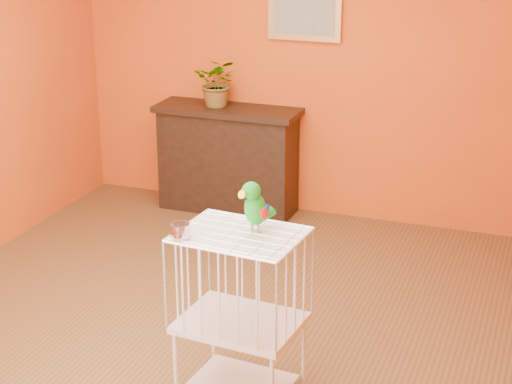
% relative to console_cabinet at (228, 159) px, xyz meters
% --- Properties ---
extents(ground, '(4.50, 4.50, 0.00)m').
position_rel_console_cabinet_xyz_m(ground, '(0.61, -2.03, -0.46)').
color(ground, brown).
rests_on(ground, ground).
extents(room_shell, '(4.50, 4.50, 4.50)m').
position_rel_console_cabinet_xyz_m(room_shell, '(0.61, -2.03, 1.12)').
color(room_shell, '#D55214').
rests_on(room_shell, ground).
extents(console_cabinet, '(1.25, 0.45, 0.93)m').
position_rel_console_cabinet_xyz_m(console_cabinet, '(0.00, 0.00, 0.00)').
color(console_cabinet, black).
rests_on(console_cabinet, ground).
extents(potted_plant, '(0.45, 0.48, 0.33)m').
position_rel_console_cabinet_xyz_m(potted_plant, '(-0.08, -0.05, 0.62)').
color(potted_plant, '#26722D').
rests_on(potted_plant, console_cabinet).
extents(framed_picture, '(0.62, 0.04, 0.50)m').
position_rel_console_cabinet_xyz_m(framed_picture, '(0.61, 0.19, 1.29)').
color(framed_picture, '#C28A45').
rests_on(framed_picture, room_shell).
extents(birdcage, '(0.68, 0.54, 0.99)m').
position_rel_console_cabinet_xyz_m(birdcage, '(1.17, -2.69, 0.05)').
color(birdcage, silver).
rests_on(birdcage, ground).
extents(feed_cup, '(0.10, 0.10, 0.07)m').
position_rel_console_cabinet_xyz_m(feed_cup, '(0.90, -2.85, 0.57)').
color(feed_cup, silver).
rests_on(feed_cup, birdcage).
extents(parrot, '(0.17, 0.25, 0.28)m').
position_rel_console_cabinet_xyz_m(parrot, '(1.23, -2.63, 0.67)').
color(parrot, '#59544C').
rests_on(parrot, birdcage).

